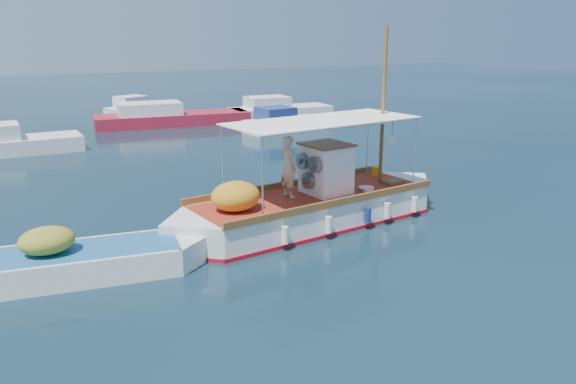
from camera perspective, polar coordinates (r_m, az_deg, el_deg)
name	(u,v)px	position (r m, az deg, el deg)	size (l,w,h in m)	color
ground	(301,231)	(17.91, 1.29, -3.97)	(160.00, 160.00, 0.00)	black
fishing_caique	(311,207)	(18.41, 2.37, -1.52)	(10.61, 3.68, 6.51)	white
dinghy	(82,263)	(15.52, -20.19, -6.83)	(6.54, 2.59, 1.62)	white
bg_boat_nw	(9,145)	(32.70, -26.48, 4.34)	(6.75, 2.52, 1.80)	silver
bg_boat_n	(168,118)	(39.57, -12.07, 7.36)	(10.58, 4.05, 1.80)	maroon
bg_boat_ne	(284,124)	(36.16, -0.44, 6.94)	(5.50, 2.76, 1.80)	silver
bg_boat_e	(278,111)	(42.33, -1.01, 8.23)	(7.66, 2.96, 1.80)	silver
bg_boat_far_n	(138,110)	(44.26, -14.98, 8.04)	(5.40, 3.64, 1.80)	silver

